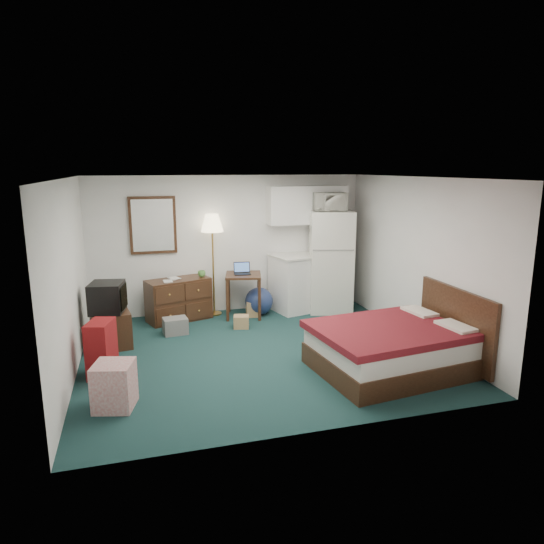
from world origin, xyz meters
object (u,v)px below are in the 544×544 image
object	(u,v)px
floor_lamp	(213,265)
suitcase	(101,349)
kitchen_counter	(299,283)
tv_stand	(111,329)
bed	(390,349)
fridge	(331,261)
desk	(244,295)
dresser	(179,300)

from	to	relation	value
floor_lamp	suitcase	world-z (taller)	floor_lamp
kitchen_counter	suitcase	size ratio (longest dim) A/B	1.41
floor_lamp	tv_stand	bearing A→B (deg)	-145.69
kitchen_counter	bed	size ratio (longest dim) A/B	0.55
floor_lamp	fridge	xyz separation A→B (m)	(2.14, -0.32, 0.02)
fridge	bed	bearing A→B (deg)	-80.73
desk	tv_stand	size ratio (longest dim) A/B	1.32
bed	floor_lamp	bearing A→B (deg)	113.21
fridge	bed	distance (m)	2.90
kitchen_counter	tv_stand	world-z (taller)	kitchen_counter
kitchen_counter	desk	bearing A→B (deg)	172.76
desk	suitcase	world-z (taller)	desk
dresser	suitcase	size ratio (longest dim) A/B	1.48
desk	kitchen_counter	world-z (taller)	kitchen_counter
bed	tv_stand	distance (m)	4.06
dresser	kitchen_counter	world-z (taller)	kitchen_counter
fridge	suitcase	bearing A→B (deg)	-138.18
bed	tv_stand	bearing A→B (deg)	144.55
bed	suitcase	size ratio (longest dim) A/B	2.57
tv_stand	desk	bearing A→B (deg)	13.48
kitchen_counter	suitcase	xyz separation A→B (m)	(-3.41, -2.12, -0.15)
fridge	tv_stand	bearing A→B (deg)	-151.65
dresser	fridge	world-z (taller)	fridge
desk	bed	xyz separation A→B (m)	(1.33, -2.86, -0.09)
desk	dresser	bearing A→B (deg)	-172.59
dresser	bed	world-z (taller)	dresser
suitcase	bed	bearing A→B (deg)	2.73
floor_lamp	dresser	bearing A→B (deg)	-166.13
fridge	tv_stand	distance (m)	4.04
suitcase	kitchen_counter	bearing A→B (deg)	48.15
tv_stand	bed	bearing A→B (deg)	-37.37
floor_lamp	kitchen_counter	bearing A→B (deg)	-5.04
floor_lamp	tv_stand	distance (m)	2.21
dresser	suitcase	xyz separation A→B (m)	(-1.17, -2.10, -0.00)
bed	tv_stand	xyz separation A→B (m)	(-3.57, 1.94, -0.03)
dresser	tv_stand	size ratio (longest dim) A/B	1.82
floor_lamp	fridge	size ratio (longest dim) A/B	0.98
kitchen_counter	tv_stand	bearing A→B (deg)	-176.75
dresser	tv_stand	world-z (taller)	dresser
floor_lamp	suitcase	xyz separation A→B (m)	(-1.82, -2.26, -0.55)
dresser	fridge	bearing A→B (deg)	-21.25
kitchen_counter	fridge	xyz separation A→B (m)	(0.55, -0.18, 0.42)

